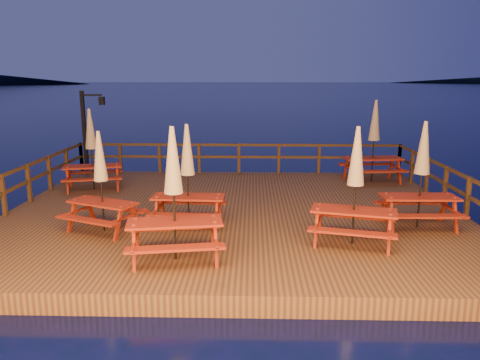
{
  "coord_description": "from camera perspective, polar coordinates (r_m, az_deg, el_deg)",
  "views": [
    {
      "loc": [
        0.5,
        -12.06,
        3.95
      ],
      "look_at": [
        0.16,
        0.6,
        1.09
      ],
      "focal_mm": 35.0,
      "sensor_mm": 36.0,
      "label": 1
    }
  ],
  "objects": [
    {
      "name": "ground",
      "position": [
        12.7,
        -0.78,
        -5.41
      ],
      "size": [
        500.0,
        500.0,
        0.0
      ],
      "primitive_type": "plane",
      "color": "black",
      "rests_on": "ground"
    },
    {
      "name": "picnic_table_3",
      "position": [
        9.0,
        -8.08,
        -1.48
      ],
      "size": [
        2.05,
        1.79,
        2.62
      ],
      "rotation": [
        0.0,
        0.0,
        0.17
      ],
      "color": "maroon",
      "rests_on": "deck"
    },
    {
      "name": "picnic_table_2",
      "position": [
        15.32,
        -17.66,
        3.74
      ],
      "size": [
        2.09,
        1.86,
        2.54
      ],
      "rotation": [
        0.0,
        0.0,
        0.26
      ],
      "color": "maroon",
      "rests_on": "deck"
    },
    {
      "name": "deck_piles",
      "position": [
        12.79,
        -0.78,
        -6.69
      ],
      "size": [
        11.44,
        9.44,
        1.4
      ],
      "color": "#341E10",
      "rests_on": "ground"
    },
    {
      "name": "deck",
      "position": [
        12.63,
        -0.78,
        -4.55
      ],
      "size": [
        12.0,
        10.0,
        0.4
      ],
      "primitive_type": "cube",
      "color": "#4B2818",
      "rests_on": "ground"
    },
    {
      "name": "picnic_table_1",
      "position": [
        11.69,
        21.26,
        0.78
      ],
      "size": [
        1.79,
        1.48,
        2.52
      ],
      "rotation": [
        0.0,
        0.0,
        0.02
      ],
      "color": "maroon",
      "rests_on": "deck"
    },
    {
      "name": "picnic_table_6",
      "position": [
        16.3,
        16.01,
        4.73
      ],
      "size": [
        2.07,
        1.77,
        2.74
      ],
      "rotation": [
        0.0,
        0.0,
        0.1
      ],
      "color": "maroon",
      "rests_on": "deck"
    },
    {
      "name": "railing",
      "position": [
        14.12,
        -0.5,
        1.33
      ],
      "size": [
        11.8,
        9.75,
        1.1
      ],
      "color": "#341E10",
      "rests_on": "deck"
    },
    {
      "name": "picnic_table_5",
      "position": [
        11.09,
        -16.58,
        0.01
      ],
      "size": [
        2.03,
        1.88,
        2.33
      ],
      "rotation": [
        0.0,
        0.0,
        -0.42
      ],
      "color": "maroon",
      "rests_on": "deck"
    },
    {
      "name": "picnic_table_4",
      "position": [
        11.06,
        -6.39,
        0.74
      ],
      "size": [
        1.77,
        1.48,
        2.44
      ],
      "rotation": [
        0.0,
        0.0,
        -0.04
      ],
      "color": "maroon",
      "rests_on": "deck"
    },
    {
      "name": "lamp_post",
      "position": [
        17.71,
        -18.0,
        6.41
      ],
      "size": [
        0.85,
        0.18,
        3.0
      ],
      "color": "black",
      "rests_on": "deck"
    },
    {
      "name": "picnic_table_0",
      "position": [
        10.06,
        13.88,
        -0.5
      ],
      "size": [
        2.07,
        1.85,
        2.53
      ],
      "rotation": [
        0.0,
        0.0,
        -0.25
      ],
      "color": "maroon",
      "rests_on": "deck"
    }
  ]
}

